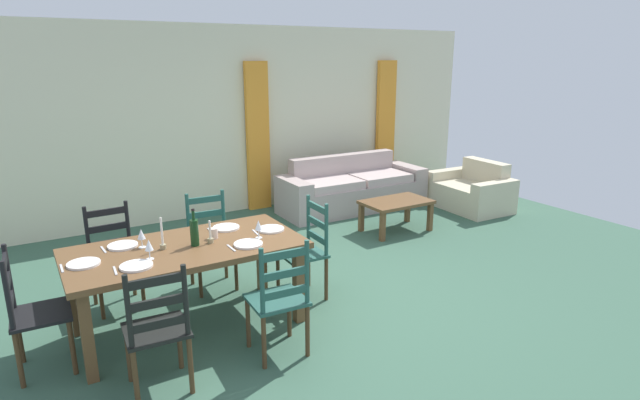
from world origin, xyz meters
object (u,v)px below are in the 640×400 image
object	(u,v)px
coffee_cup_primary	(214,233)
couch	(351,190)
wine_glass_near_left	(149,246)
armchair_upholstered	(473,192)
wine_glass_far_left	(141,235)
dining_chair_head_east	(306,249)
dining_chair_far_right	(211,241)
dining_chair_far_left	(114,257)
dining_chair_near_left	(157,330)
wine_glass_near_right	(258,226)
dining_chair_near_right	(279,299)
coffee_table	(396,205)
wine_bottle	(194,232)
dining_table	(187,256)
dining_chair_head_west	(32,312)

from	to	relation	value
coffee_cup_primary	couch	xyz separation A→B (m)	(2.99, 2.27, -0.50)
wine_glass_near_left	armchair_upholstered	world-z (taller)	wine_glass_near_left
wine_glass_far_left	dining_chair_head_east	bearing A→B (deg)	-4.42
dining_chair_far_right	dining_chair_far_left	bearing A→B (deg)	176.56
dining_chair_far_left	wine_glass_near_left	bearing A→B (deg)	-82.03
wine_glass_near_left	couch	xyz separation A→B (m)	(3.57, 2.47, -0.57)
dining_chair_far_left	dining_chair_near_left	bearing A→B (deg)	-89.74
coffee_cup_primary	dining_chair_head_east	bearing A→B (deg)	-1.74
wine_glass_near_left	wine_glass_near_right	world-z (taller)	same
dining_chair_near_left	coffee_cup_primary	bearing A→B (deg)	48.93
dining_chair_far_right	dining_chair_head_east	bearing A→B (deg)	-44.63
dining_chair_near_right	dining_chair_far_left	xyz separation A→B (m)	(-0.92, 1.56, 0.00)
coffee_table	armchair_upholstered	world-z (taller)	armchair_upholstered
dining_chair_far_right	couch	size ratio (longest dim) A/B	0.42
dining_chair_near_right	coffee_cup_primary	bearing A→B (deg)	103.70
dining_chair_near_right	dining_chair_head_east	xyz separation A→B (m)	(0.70, 0.80, 0.00)
dining_chair_near_left	dining_chair_far_right	distance (m)	1.74
armchair_upholstered	coffee_table	bearing A→B (deg)	-171.80
dining_chair_far_right	wine_bottle	bearing A→B (deg)	-116.94
dining_chair_near_left	dining_chair_far_left	bearing A→B (deg)	90.26
dining_chair_near_left	armchair_upholstered	bearing A→B (deg)	21.71
wine_glass_far_left	dining_table	bearing A→B (deg)	-24.37
dining_table	coffee_cup_primary	xyz separation A→B (m)	(0.26, 0.06, 0.13)
dining_chair_near_right	wine_glass_far_left	xyz separation A→B (m)	(-0.78, 0.92, 0.38)
couch	dining_chair_far_right	bearing A→B (deg)	-150.27
wine_glass_far_left	couch	xyz separation A→B (m)	(3.57, 2.18, -0.57)
dining_chair_near_right	wine_glass_far_left	bearing A→B (deg)	130.43
dining_chair_near_right	coffee_cup_primary	distance (m)	0.91
dining_chair_far_left	coffee_cup_primary	world-z (taller)	dining_chair_far_left
coffee_cup_primary	wine_glass_near_left	bearing A→B (deg)	-160.69
dining_chair_far_right	wine_glass_near_right	distance (m)	0.96
armchair_upholstered	wine_glass_near_left	bearing A→B (deg)	-163.83
wine_glass_near_left	wine_bottle	bearing A→B (deg)	16.81
coffee_table	dining_chair_head_west	bearing A→B (deg)	-165.13
dining_chair_far_right	coffee_table	xyz separation A→B (m)	(2.69, 0.38, -0.12)
wine_bottle	armchair_upholstered	size ratio (longest dim) A/B	0.27
dining_chair_head_west	couch	xyz separation A→B (m)	(4.41, 2.36, -0.19)
dining_table	wine_glass_near_right	xyz separation A→B (m)	(0.60, -0.14, 0.20)
dining_chair_far_right	dining_chair_near_left	bearing A→B (deg)	-121.28
dining_table	couch	world-z (taller)	couch
dining_chair_far_left	wine_bottle	bearing A→B (deg)	-57.08
dining_chair_far_left	couch	distance (m)	4.02
dining_table	dining_chair_near_right	distance (m)	0.92
wine_glass_near_right	couch	bearing A→B (deg)	42.89
wine_glass_near_left	coffee_cup_primary	xyz separation A→B (m)	(0.59, 0.21, -0.07)
coffee_cup_primary	armchair_upholstered	world-z (taller)	coffee_cup_primary
dining_chair_far_left	couch	world-z (taller)	dining_chair_far_left
dining_chair_head_west	dining_chair_head_east	size ratio (longest dim) A/B	1.00
dining_chair_near_left	dining_chair_far_left	world-z (taller)	same
dining_chair_far_left	dining_chair_head_east	size ratio (longest dim) A/B	1.00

